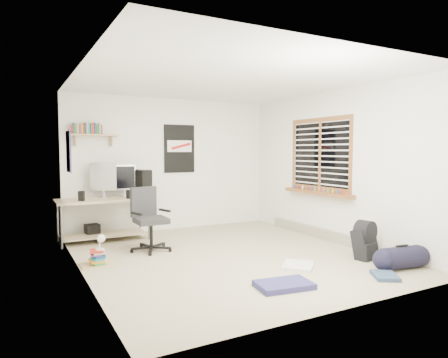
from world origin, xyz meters
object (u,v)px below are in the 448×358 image
office_chair (151,219)px  backpack (365,245)px  duffel_bag (402,258)px  desk (104,219)px  book_stack (98,254)px

office_chair → backpack: bearing=-50.9°
duffel_bag → desk: bearing=139.0°
backpack → duffel_bag: 0.57m
backpack → book_stack: backpack is taller
backpack → book_stack: size_ratio=1.11×
office_chair → backpack: 3.12m
desk → office_chair: size_ratio=1.57×
office_chair → duffel_bag: bearing=-57.8°
backpack → duffel_bag: duffel_bag is taller
desk → office_chair: 1.16m
desk → duffel_bag: (3.02, -3.46, -0.22)m
desk → backpack: 4.16m
backpack → desk: bearing=124.9°
office_chair → duffel_bag: (2.54, -2.41, -0.35)m
desk → duffel_bag: 4.60m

